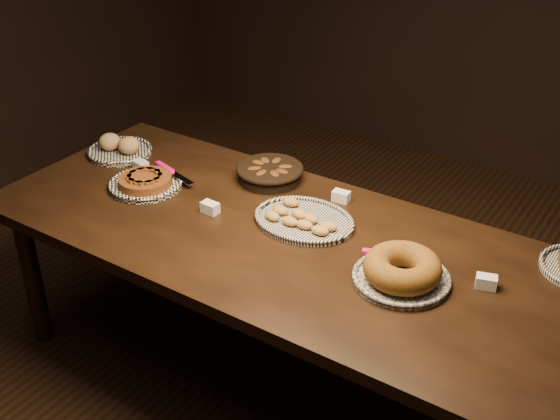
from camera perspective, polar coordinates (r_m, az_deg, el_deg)
The scene contains 8 objects.
ground at distance 3.15m, azimuth 0.03°, elevation -13.58°, with size 5.00×5.00×0.00m, color black.
buffet_table at distance 2.73m, azimuth 0.03°, elevation -3.26°, with size 2.40×1.00×0.75m.
apple_tart_plate at distance 3.06m, azimuth -10.86°, elevation 2.22°, with size 0.34×0.33×0.06m.
madeleine_platter at distance 2.75m, azimuth 1.87°, elevation -0.78°, with size 0.41×0.33×0.05m.
bundt_cake_plate at distance 2.44m, azimuth 9.89°, elevation -4.89°, with size 0.36×0.36×0.11m.
croissant_basket at distance 3.05m, azimuth -0.83°, elevation 3.13°, with size 0.29×0.29×0.07m.
bread_roll_plate at distance 3.38m, azimuth -12.89°, elevation 4.92°, with size 0.30×0.30×0.09m.
tent_cards at distance 2.74m, azimuth 1.82°, elevation -0.68°, with size 1.67×0.42×0.04m.
Camera 1 is at (1.26, -1.89, 2.18)m, focal length 45.00 mm.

